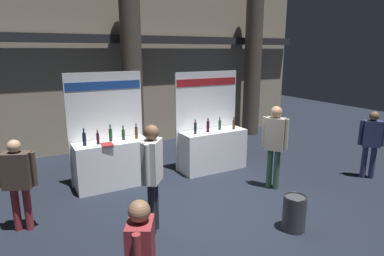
{
  "coord_description": "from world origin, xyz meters",
  "views": [
    {
      "loc": [
        -3.08,
        -4.74,
        2.98
      ],
      "look_at": [
        0.05,
        0.92,
        1.44
      ],
      "focal_mm": 30.5,
      "sensor_mm": 36.0,
      "label": 1
    }
  ],
  "objects_px": {
    "visitor_4": "(152,168)",
    "visitor_5": "(275,139)",
    "exhibitor_booth_1": "(212,146)",
    "visitor_3": "(18,177)",
    "exhibitor_booth_0": "(112,159)",
    "trash_bin": "(294,213)",
    "visitor_0": "(371,139)"
  },
  "relations": [
    {
      "from": "visitor_4",
      "to": "exhibitor_booth_1",
      "type": "bearing_deg",
      "value": 170.42
    },
    {
      "from": "trash_bin",
      "to": "visitor_5",
      "type": "distance_m",
      "value": 1.91
    },
    {
      "from": "exhibitor_booth_0",
      "to": "visitor_5",
      "type": "bearing_deg",
      "value": -31.24
    },
    {
      "from": "exhibitor_booth_1",
      "to": "visitor_0",
      "type": "relative_size",
      "value": 1.53
    },
    {
      "from": "visitor_4",
      "to": "visitor_5",
      "type": "bearing_deg",
      "value": 137.82
    },
    {
      "from": "exhibitor_booth_0",
      "to": "trash_bin",
      "type": "xyz_separation_m",
      "value": [
        2.18,
        -3.35,
        -0.32
      ]
    },
    {
      "from": "visitor_4",
      "to": "exhibitor_booth_0",
      "type": "bearing_deg",
      "value": -137.5
    },
    {
      "from": "trash_bin",
      "to": "visitor_5",
      "type": "xyz_separation_m",
      "value": [
        0.88,
        1.49,
        0.81
      ]
    },
    {
      "from": "visitor_4",
      "to": "trash_bin",
      "type": "bearing_deg",
      "value": 102.66
    },
    {
      "from": "exhibitor_booth_0",
      "to": "trash_bin",
      "type": "relative_size",
      "value": 4.1
    },
    {
      "from": "trash_bin",
      "to": "visitor_3",
      "type": "bearing_deg",
      "value": 151.14
    },
    {
      "from": "exhibitor_booth_1",
      "to": "visitor_3",
      "type": "xyz_separation_m",
      "value": [
        -4.38,
        -0.95,
        0.34
      ]
    },
    {
      "from": "visitor_0",
      "to": "visitor_4",
      "type": "xyz_separation_m",
      "value": [
        -5.38,
        0.26,
        0.17
      ]
    },
    {
      "from": "trash_bin",
      "to": "visitor_4",
      "type": "relative_size",
      "value": 0.33
    },
    {
      "from": "visitor_3",
      "to": "visitor_4",
      "type": "relative_size",
      "value": 0.86
    },
    {
      "from": "visitor_5",
      "to": "exhibitor_booth_1",
      "type": "bearing_deg",
      "value": 165.06
    },
    {
      "from": "visitor_3",
      "to": "exhibitor_booth_0",
      "type": "bearing_deg",
      "value": -125.13
    },
    {
      "from": "visitor_4",
      "to": "visitor_5",
      "type": "height_order",
      "value": "visitor_4"
    },
    {
      "from": "exhibitor_booth_0",
      "to": "exhibitor_booth_1",
      "type": "relative_size",
      "value": 1.02
    },
    {
      "from": "exhibitor_booth_1",
      "to": "visitor_5",
      "type": "height_order",
      "value": "exhibitor_booth_1"
    },
    {
      "from": "exhibitor_booth_0",
      "to": "exhibitor_booth_1",
      "type": "distance_m",
      "value": 2.54
    },
    {
      "from": "exhibitor_booth_1",
      "to": "visitor_4",
      "type": "xyz_separation_m",
      "value": [
        -2.45,
        -2.05,
        0.5
      ]
    },
    {
      "from": "trash_bin",
      "to": "visitor_3",
      "type": "xyz_separation_m",
      "value": [
        -4.02,
        2.22,
        0.65
      ]
    },
    {
      "from": "exhibitor_booth_0",
      "to": "visitor_3",
      "type": "distance_m",
      "value": 2.19
    },
    {
      "from": "exhibitor_booth_1",
      "to": "visitor_3",
      "type": "bearing_deg",
      "value": -167.82
    },
    {
      "from": "visitor_3",
      "to": "visitor_5",
      "type": "height_order",
      "value": "visitor_5"
    },
    {
      "from": "exhibitor_booth_1",
      "to": "exhibitor_booth_0",
      "type": "bearing_deg",
      "value": 175.83
    },
    {
      "from": "exhibitor_booth_1",
      "to": "visitor_5",
      "type": "distance_m",
      "value": 1.82
    },
    {
      "from": "exhibitor_booth_1",
      "to": "visitor_0",
      "type": "xyz_separation_m",
      "value": [
        2.93,
        -2.31,
        0.33
      ]
    },
    {
      "from": "trash_bin",
      "to": "visitor_5",
      "type": "height_order",
      "value": "visitor_5"
    },
    {
      "from": "visitor_0",
      "to": "visitor_5",
      "type": "height_order",
      "value": "visitor_5"
    },
    {
      "from": "visitor_3",
      "to": "visitor_4",
      "type": "bearing_deg",
      "value": 173.4
    }
  ]
}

